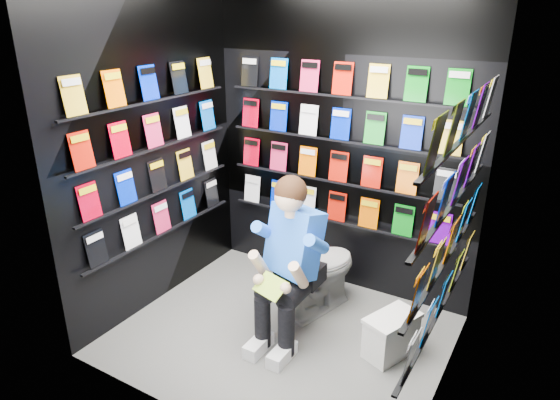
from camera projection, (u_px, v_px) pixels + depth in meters
The scene contains 13 objects.
floor at pixel (281, 335), 3.90m from camera, with size 2.40×2.40×0.00m, color slate.
wall_back at pixel (341, 145), 4.23m from camera, with size 2.40×0.04×2.60m, color black.
wall_front at pixel (185, 230), 2.63m from camera, with size 2.40×0.04×2.60m, color black.
wall_left at pixel (153, 153), 4.00m from camera, with size 0.04×2.00×2.60m, color black.
wall_right at pixel (461, 212), 2.86m from camera, with size 0.04×2.00×2.60m, color black.
comics_back at pixel (340, 146), 4.20m from camera, with size 2.10×0.06×1.37m, color #BD0019, non-canonical shape.
comics_left at pixel (155, 153), 3.98m from camera, with size 0.06×1.70×1.37m, color #BD0019, non-canonical shape.
comics_right at pixel (456, 211), 2.87m from camera, with size 0.06×1.70×1.37m, color #BD0019, non-canonical shape.
toilet at pixel (317, 269), 4.14m from camera, with size 0.42×0.75×0.73m, color white.
longbox at pixel (391, 337), 3.64m from camera, with size 0.22×0.39×0.30m, color white.
longbox_lid at pixel (393, 318), 3.58m from camera, with size 0.24×0.41×0.03m, color white.
reader at pixel (295, 242), 3.68m from camera, with size 0.53×0.77×1.42m, color blue, non-canonical shape.
held_comic at pixel (271, 286), 3.48m from camera, with size 0.24×0.01×0.17m, color green.
Camera 1 is at (1.66, -2.80, 2.41)m, focal length 32.00 mm.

